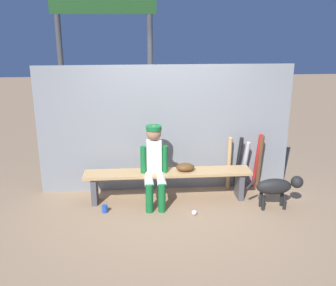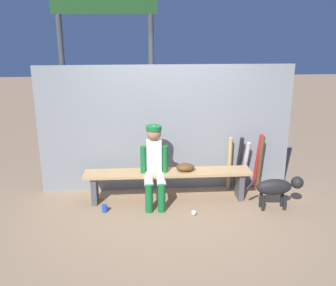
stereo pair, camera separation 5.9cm
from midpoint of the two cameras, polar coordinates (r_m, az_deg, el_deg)
name	(u,v)px [view 2 (the right image)]	position (r m, az deg, el deg)	size (l,w,h in m)	color
ground_plane	(168,200)	(6.00, 0.29, -8.41)	(30.00, 30.00, 0.00)	#937556
chainlink_fence	(166,129)	(6.07, -0.02, 2.08)	(4.00, 0.03, 2.02)	gray
dugout_bench	(168,178)	(5.85, 0.29, -5.18)	(2.53, 0.36, 0.47)	tan
player_seated	(154,163)	(5.63, -1.74, -3.01)	(0.41, 0.55, 1.19)	silver
baseball_glove	(185,167)	(5.81, 2.88, -3.62)	(0.28, 0.20, 0.12)	#593819
bat_wood_tan	(229,164)	(6.29, 9.39, -3.03)	(0.06, 0.06, 0.89)	tan
bat_aluminum_black	(239,163)	(6.35, 10.73, -2.88)	(0.06, 0.06, 0.90)	black
bat_aluminum_silver	(245,165)	(6.33, 11.65, -3.29)	(0.06, 0.06, 0.84)	#B7B7BC
bat_aluminum_red	(257,161)	(6.40, 13.41, -2.64)	(0.06, 0.06, 0.95)	#B22323
bat_wood_dark	(260,163)	(6.38, 13.78, -2.85)	(0.06, 0.06, 0.92)	brown
baseball	(194,213)	(5.55, 4.19, -10.30)	(0.07, 0.07, 0.07)	white
cup_on_ground	(105,208)	(5.68, -9.10, -9.59)	(0.08, 0.08, 0.11)	#1E47AD
cup_on_bench	(161,168)	(5.81, -0.77, -3.67)	(0.08, 0.08, 0.11)	red
scoreboard	(108,13)	(7.01, -8.70, 18.58)	(2.09, 0.27, 3.98)	#3F3F42
dog	(278,187)	(5.83, 16.29, -6.32)	(0.84, 0.20, 0.49)	black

